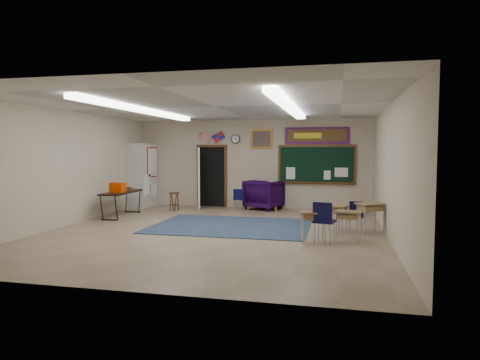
% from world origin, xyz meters
% --- Properties ---
extents(floor, '(9.00, 9.00, 0.00)m').
position_xyz_m(floor, '(0.00, 0.00, 0.00)').
color(floor, gray).
rests_on(floor, ground).
extents(back_wall, '(8.00, 0.04, 3.00)m').
position_xyz_m(back_wall, '(0.00, 4.50, 1.50)').
color(back_wall, '#BFB59B').
rests_on(back_wall, floor).
extents(front_wall, '(8.00, 0.04, 3.00)m').
position_xyz_m(front_wall, '(0.00, -4.50, 1.50)').
color(front_wall, '#BFB59B').
rests_on(front_wall, floor).
extents(left_wall, '(0.04, 9.00, 3.00)m').
position_xyz_m(left_wall, '(-4.00, 0.00, 1.50)').
color(left_wall, '#BFB59B').
rests_on(left_wall, floor).
extents(right_wall, '(0.04, 9.00, 3.00)m').
position_xyz_m(right_wall, '(4.00, 0.00, 1.50)').
color(right_wall, '#BFB59B').
rests_on(right_wall, floor).
extents(ceiling, '(8.00, 9.00, 0.04)m').
position_xyz_m(ceiling, '(0.00, 0.00, 3.00)').
color(ceiling, silver).
rests_on(ceiling, back_wall).
extents(area_rug, '(4.00, 3.00, 0.02)m').
position_xyz_m(area_rug, '(0.20, 0.80, 0.01)').
color(area_rug, '#30435B').
rests_on(area_rug, floor).
extents(fluorescent_strips, '(3.86, 6.00, 0.10)m').
position_xyz_m(fluorescent_strips, '(0.00, 0.00, 2.94)').
color(fluorescent_strips, white).
rests_on(fluorescent_strips, ceiling).
extents(doorway, '(1.10, 0.89, 2.16)m').
position_xyz_m(doorway, '(-1.50, 4.35, 1.06)').
color(doorway, black).
rests_on(doorway, back_wall).
extents(chalkboard, '(2.55, 0.14, 1.30)m').
position_xyz_m(chalkboard, '(2.20, 4.46, 1.46)').
color(chalkboard, '#583219').
rests_on(chalkboard, back_wall).
extents(bulletin_board, '(2.10, 0.05, 0.55)m').
position_xyz_m(bulletin_board, '(2.20, 4.47, 2.45)').
color(bulletin_board, '#A5120E').
rests_on(bulletin_board, back_wall).
extents(framed_art_print, '(0.75, 0.05, 0.65)m').
position_xyz_m(framed_art_print, '(0.35, 4.47, 2.35)').
color(framed_art_print, '#9C671E').
rests_on(framed_art_print, back_wall).
extents(wall_clock, '(0.32, 0.05, 0.32)m').
position_xyz_m(wall_clock, '(-0.55, 4.47, 2.35)').
color(wall_clock, black).
rests_on(wall_clock, back_wall).
extents(wall_flags, '(1.16, 0.06, 0.70)m').
position_xyz_m(wall_flags, '(-1.40, 4.44, 2.48)').
color(wall_flags, red).
rests_on(wall_flags, back_wall).
extents(storage_cabinet, '(0.59, 1.25, 2.20)m').
position_xyz_m(storage_cabinet, '(-3.71, 3.85, 1.10)').
color(storage_cabinet, beige).
rests_on(storage_cabinet, floor).
extents(wingback_armchair, '(1.37, 1.39, 0.99)m').
position_xyz_m(wingback_armchair, '(0.50, 4.15, 0.49)').
color(wingback_armchair, black).
rests_on(wingback_armchair, floor).
extents(student_chair_reading, '(0.40, 0.40, 0.71)m').
position_xyz_m(student_chair_reading, '(-0.27, 3.74, 0.35)').
color(student_chair_reading, black).
rests_on(student_chair_reading, floor).
extents(student_chair_desk_a, '(0.53, 0.53, 0.89)m').
position_xyz_m(student_chair_desk_a, '(2.63, -0.73, 0.45)').
color(student_chair_desk_a, black).
rests_on(student_chair_desk_a, floor).
extents(student_chair_desk_b, '(0.40, 0.40, 0.73)m').
position_xyz_m(student_chair_desk_b, '(3.32, 0.68, 0.36)').
color(student_chair_desk_b, black).
rests_on(student_chair_desk_b, floor).
extents(student_desk_front_left, '(0.66, 0.58, 0.66)m').
position_xyz_m(student_desk_front_left, '(2.84, 0.54, 0.37)').
color(student_desk_front_left, olive).
rests_on(student_desk_front_left, floor).
extents(student_desk_front_right, '(0.74, 0.68, 0.72)m').
position_xyz_m(student_desk_front_right, '(3.65, 0.63, 0.40)').
color(student_desk_front_right, olive).
rests_on(student_desk_front_right, floor).
extents(student_desk_back_left, '(0.63, 0.51, 0.67)m').
position_xyz_m(student_desk_back_left, '(2.39, -0.73, 0.38)').
color(student_desk_back_left, olive).
rests_on(student_desk_back_left, floor).
extents(student_desk_back_right, '(0.61, 0.50, 0.66)m').
position_xyz_m(student_desk_back_right, '(3.13, -0.41, 0.37)').
color(student_desk_back_right, olive).
rests_on(student_desk_back_right, floor).
extents(folding_table, '(0.69, 1.83, 1.02)m').
position_xyz_m(folding_table, '(-3.38, 1.69, 0.41)').
color(folding_table, black).
rests_on(folding_table, floor).
extents(wooden_stool, '(0.34, 0.34, 0.60)m').
position_xyz_m(wooden_stool, '(-2.28, 3.12, 0.31)').
color(wooden_stool, '#502B18').
rests_on(wooden_stool, floor).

